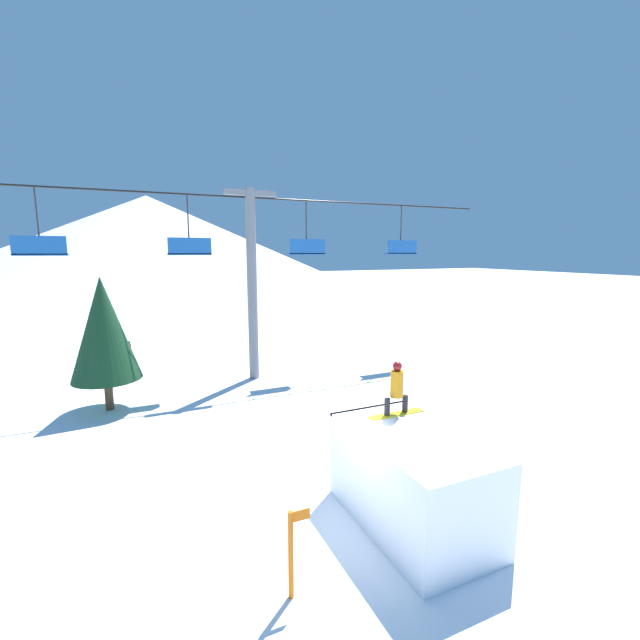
% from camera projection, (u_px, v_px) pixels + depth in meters
% --- Properties ---
extents(ground_plane, '(220.00, 220.00, 0.00)m').
position_uv_depth(ground_plane, '(342.00, 527.00, 9.41)').
color(ground_plane, white).
extents(mountain_ridge, '(70.14, 70.14, 15.15)m').
position_uv_depth(mountain_ridge, '(149.00, 242.00, 72.27)').
color(mountain_ridge, silver).
rests_on(mountain_ridge, ground_plane).
extents(snow_ramp, '(2.18, 3.76, 2.09)m').
position_uv_depth(snow_ramp, '(412.00, 480.00, 9.39)').
color(snow_ramp, white).
rests_on(snow_ramp, ground_plane).
extents(snowboarder, '(1.48, 0.31, 1.33)m').
position_uv_depth(snowboarder, '(397.00, 389.00, 10.27)').
color(snowboarder, yellow).
rests_on(snowboarder, snow_ramp).
extents(chairlift, '(25.71, 0.46, 8.79)m').
position_uv_depth(chairlift, '(252.00, 268.00, 19.65)').
color(chairlift, slate).
rests_on(chairlift, ground_plane).
extents(pine_tree_near, '(2.50, 2.50, 5.10)m').
position_uv_depth(pine_tree_near, '(104.00, 329.00, 15.92)').
color(pine_tree_near, '#4C3823').
rests_on(pine_tree_near, ground_plane).
extents(trail_marker, '(0.41, 0.10, 1.64)m').
position_uv_depth(trail_marker, '(292.00, 552.00, 7.38)').
color(trail_marker, orange).
rests_on(trail_marker, ground_plane).
extents(distant_skier, '(0.24, 0.24, 1.23)m').
position_uv_depth(distant_skier, '(129.00, 351.00, 23.05)').
color(distant_skier, black).
rests_on(distant_skier, ground_plane).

